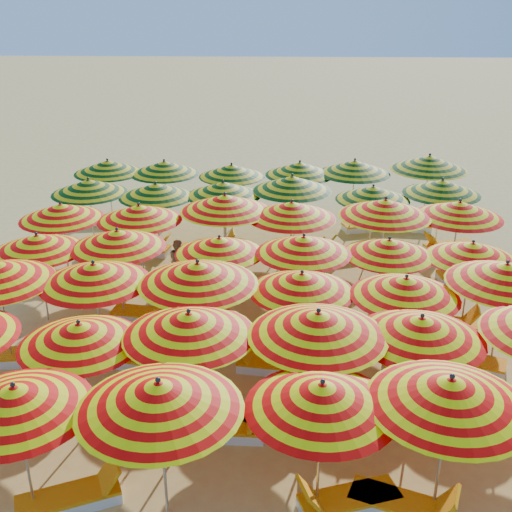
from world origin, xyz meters
name	(u,v)px	position (x,y,z in m)	size (l,w,h in m)	color
ground	(255,320)	(0.00, 0.00, 0.00)	(120.00, 120.00, 0.00)	#DEBE63
umbrella_1	(15,399)	(-3.47, -6.60, 2.24)	(2.94, 2.94, 2.55)	silver
umbrella_2	(159,396)	(-1.22, -6.68, 2.42)	(2.93, 2.93, 2.74)	silver
umbrella_3	(322,396)	(1.25, -6.40, 2.27)	(2.64, 2.64, 2.58)	silver
umbrella_4	(450,392)	(3.19, -6.42, 2.40)	(3.25, 3.25, 2.73)	silver
umbrella_7	(80,334)	(-3.09, -4.49, 2.16)	(2.73, 2.73, 2.45)	silver
umbrella_8	(189,324)	(-1.07, -4.37, 2.34)	(2.84, 2.84, 2.66)	silver
umbrella_9	(318,324)	(1.29, -4.42, 2.41)	(3.17, 3.17, 2.74)	silver
umbrella_10	(421,328)	(3.21, -4.24, 2.26)	(2.79, 2.79, 2.57)	silver
umbrella_13	(94,273)	(-3.44, -2.12, 2.28)	(2.53, 2.53, 2.59)	silver
umbrella_14	(198,273)	(-1.14, -2.33, 2.41)	(2.62, 2.62, 2.74)	silver
umbrella_15	(302,283)	(1.08, -2.16, 2.15)	(2.62, 2.62, 2.44)	silver
umbrella_16	(406,287)	(3.26, -2.39, 2.19)	(3.00, 3.00, 2.49)	silver
umbrella_17	(506,274)	(5.45, -2.01, 2.36)	(2.98, 2.98, 2.68)	silver
umbrella_18	(37,243)	(-5.39, -0.16, 2.15)	(2.99, 2.99, 2.45)	silver
umbrella_19	(118,239)	(-3.43, 0.01, 2.23)	(3.10, 3.10, 2.53)	silver
umbrella_20	(219,246)	(-0.89, 0.01, 2.08)	(2.42, 2.42, 2.37)	silver
umbrella_21	(304,245)	(1.19, -0.17, 2.20)	(2.72, 2.72, 2.50)	silver
umbrella_22	(389,248)	(3.29, -0.02, 2.10)	(2.70, 2.70, 2.39)	silver
umbrella_23	(472,251)	(5.26, -0.19, 2.11)	(2.98, 2.98, 2.40)	silver
umbrella_24	(61,212)	(-5.50, 2.06, 2.19)	(3.00, 3.00, 2.49)	silver
umbrella_25	(139,213)	(-3.29, 2.00, 2.21)	(2.55, 2.55, 2.51)	silver
umbrella_26	(225,203)	(-0.93, 2.39, 2.38)	(2.89, 2.89, 2.71)	silver
umbrella_27	(292,210)	(0.93, 2.09, 2.30)	(2.96, 2.96, 2.62)	silver
umbrella_28	(385,208)	(3.49, 2.12, 2.39)	(2.96, 2.96, 2.71)	silver
umbrella_29	(459,210)	(5.57, 2.32, 2.29)	(2.64, 2.64, 2.60)	silver
umbrella_30	(89,187)	(-5.35, 4.37, 2.20)	(2.69, 2.69, 2.50)	silver
umbrella_31	(156,190)	(-3.21, 4.16, 2.16)	(2.50, 2.50, 2.46)	silver
umbrella_32	(223,189)	(-1.14, 4.30, 2.19)	(2.91, 2.91, 2.49)	silver
umbrella_33	(292,183)	(0.99, 4.57, 2.30)	(2.76, 2.76, 2.62)	silver
umbrella_34	(373,193)	(3.45, 4.20, 2.13)	(2.45, 2.45, 2.42)	silver
umbrella_35	(442,187)	(5.62, 4.58, 2.23)	(2.81, 2.81, 2.54)	silver
umbrella_36	(108,167)	(-5.33, 6.67, 2.19)	(3.05, 3.05, 2.49)	silver
umbrella_37	(164,168)	(-3.35, 6.60, 2.20)	(2.73, 2.73, 2.50)	silver
umbrella_38	(232,171)	(-1.05, 6.62, 2.11)	(2.39, 2.39, 2.40)	silver
umbrella_39	(300,169)	(1.28, 6.61, 2.20)	(3.12, 3.12, 2.50)	silver
umbrella_40	(355,167)	(3.14, 6.60, 2.28)	(3.16, 3.16, 2.59)	silver
umbrella_41	(429,163)	(5.66, 6.72, 2.42)	(3.04, 3.04, 2.75)	silver
lounger_0	(72,498)	(-2.87, -6.48, 0.15)	(1.82, 1.22, 0.69)	white
lounger_1	(347,501)	(1.76, -6.39, 0.15)	(1.83, 1.09, 0.69)	white
lounger_2	(404,506)	(2.69, -6.47, 0.15)	(1.82, 1.17, 0.69)	white
lounger_4	(223,429)	(-0.47, -4.59, 0.15)	(1.75, 0.63, 0.69)	white
lounger_5	(288,429)	(0.79, -4.55, 0.15)	(1.82, 1.20, 0.69)	white
lounger_6	(440,422)	(3.80, -4.24, 0.15)	(1.82, 1.25, 0.69)	white
lounger_7	(502,424)	(4.99, -4.27, 0.15)	(1.80, 0.84, 0.69)	white
lounger_9	(125,358)	(-2.94, -2.16, 0.15)	(1.81, 0.90, 0.69)	white
lounger_10	(273,364)	(0.48, -2.31, 0.15)	(1.80, 0.81, 0.69)	white
lounger_11	(419,366)	(3.77, -2.27, 0.15)	(1.82, 1.22, 0.69)	white
lounger_12	(464,361)	(4.85, -2.00, 0.15)	(1.82, 1.20, 0.69)	white
lounger_13	(146,315)	(-2.83, -0.09, 0.15)	(1.80, 0.85, 0.69)	white
lounger_14	(443,324)	(4.76, -0.33, 0.15)	(1.81, 0.88, 0.69)	white
lounger_15	(47,280)	(-6.10, 1.88, 0.15)	(1.83, 1.08, 0.69)	white
lounger_16	(206,274)	(-1.53, 2.40, 0.15)	(1.74, 0.60, 0.69)	white
lounger_17	(469,276)	(6.17, 2.55, 0.15)	(1.78, 0.75, 0.69)	white
lounger_18	(112,250)	(-4.76, 4.16, 0.15)	(1.82, 1.18, 0.69)	white
lounger_19	(145,249)	(-3.71, 4.27, 0.15)	(1.81, 0.91, 0.69)	white
lounger_20	(209,248)	(-1.64, 4.42, 0.15)	(1.80, 0.82, 0.69)	white
lounger_21	(309,249)	(1.58, 4.43, 0.15)	(1.82, 1.19, 0.69)	white
lounger_22	(350,252)	(2.86, 4.22, 0.15)	(1.83, 1.16, 0.69)	white
lounger_23	(449,247)	(6.13, 4.79, 0.15)	(1.83, 1.12, 0.69)	white
lounger_24	(98,220)	(-5.93, 6.90, 0.15)	(1.80, 0.81, 0.69)	white
lounger_25	(368,225)	(3.74, 6.65, 0.15)	(1.83, 1.07, 0.69)	white
lounger_26	(405,225)	(5.06, 6.71, 0.15)	(1.80, 0.82, 0.69)	white
beachgoer_b	(178,260)	(-2.34, 2.36, 0.63)	(0.61, 0.48, 1.26)	tan
beachgoer_a	(229,266)	(-0.81, 1.98, 0.64)	(0.46, 0.30, 1.27)	tan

